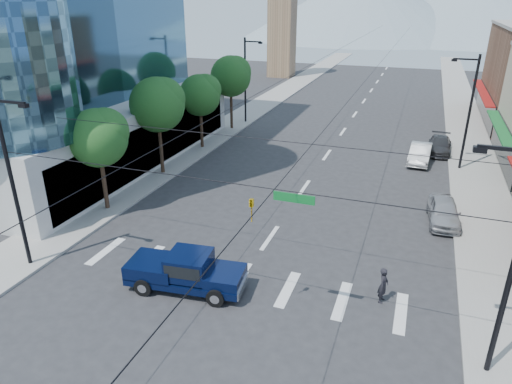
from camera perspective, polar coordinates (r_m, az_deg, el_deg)
ground at (r=21.82m, az=-3.36°, el=-12.95°), size 160.00×160.00×0.00m
sidewalk_left at (r=60.64m, az=1.09°, el=11.07°), size 4.00×120.00×0.15m
sidewalk_right at (r=57.73m, az=24.50°, el=8.37°), size 4.00×120.00×0.15m
clock_tower at (r=81.63m, az=3.34°, el=21.66°), size 4.80×4.80×20.40m
mountain_left at (r=167.57m, az=13.35°, el=22.05°), size 80.00×80.00×22.00m
mountain_right at (r=176.60m, az=25.76°, el=19.88°), size 90.00×90.00×18.00m
tree_near at (r=29.78m, az=-18.88°, el=6.66°), size 3.65×3.64×6.71m
tree_midnear at (r=35.18m, az=-11.99°, el=10.82°), size 4.09×4.09×7.52m
tree_midfar at (r=41.28m, az=-6.82°, el=12.09°), size 3.65×3.64×6.71m
tree_far at (r=47.44m, az=-2.99°, el=14.40°), size 4.09×4.09×7.52m
signal_rig at (r=18.55m, az=-4.36°, el=-3.15°), size 21.80×0.20×9.00m
lamp_pole_nw at (r=50.05m, az=-1.22°, el=14.13°), size 2.00×0.25×9.00m
lamp_pole_ne at (r=39.06m, az=25.01°, el=9.40°), size 2.00×0.25×9.00m
pickup_truck at (r=22.04m, az=-8.83°, el=-9.66°), size 5.85×2.71×1.91m
pedestrian at (r=21.81m, az=15.63°, el=-11.15°), size 0.51×0.69×1.72m
parked_car_near at (r=30.24m, az=22.42°, el=-2.26°), size 2.13×4.54×1.50m
parked_car_mid at (r=40.70m, az=19.83°, el=4.55°), size 1.92×4.78×1.54m
parked_car_far at (r=43.92m, az=21.97°, el=5.44°), size 2.09×4.83×1.38m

